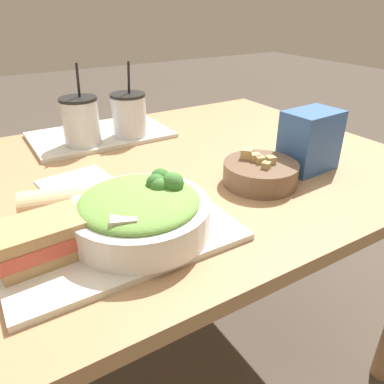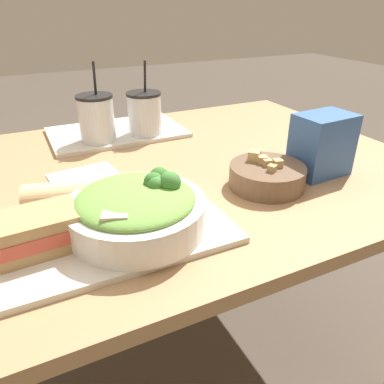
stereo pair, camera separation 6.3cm
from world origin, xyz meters
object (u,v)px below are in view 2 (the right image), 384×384
object	(u,v)px
salad_bowl	(137,208)
baguette_near	(73,197)
napkin_folded	(84,176)
chip_bag	(322,145)
drink_cup_dark	(97,120)
soup_bowl	(267,175)
sandwich_near	(38,231)
drink_cup_red	(145,115)

from	to	relation	value
salad_bowl	baguette_near	distance (m)	0.14
salad_bowl	napkin_folded	xyz separation A→B (m)	(-0.04, 0.29, -0.05)
baguette_near	chip_bag	size ratio (longest dim) A/B	1.26
salad_bowl	chip_bag	size ratio (longest dim) A/B	1.70
napkin_folded	drink_cup_dark	bearing A→B (deg)	66.99
soup_bowl	sandwich_near	bearing A→B (deg)	-175.19
sandwich_near	baguette_near	world-z (taller)	sandwich_near
sandwich_near	baguette_near	size ratio (longest dim) A/B	0.80
soup_bowl	baguette_near	xyz separation A→B (m)	(-0.41, 0.05, 0.02)
drink_cup_dark	chip_bag	world-z (taller)	drink_cup_dark
soup_bowl	sandwich_near	xyz separation A→B (m)	(-0.49, -0.04, 0.02)
sandwich_near	napkin_folded	bearing A→B (deg)	61.87
salad_bowl	napkin_folded	distance (m)	0.30
soup_bowl	sandwich_near	distance (m)	0.49
baguette_near	chip_bag	bearing A→B (deg)	-78.89
soup_bowl	napkin_folded	bearing A→B (deg)	147.08
drink_cup_red	drink_cup_dark	bearing A→B (deg)	-180.00
drink_cup_red	salad_bowl	bearing A→B (deg)	-111.18
baguette_near	drink_cup_red	size ratio (longest dim) A/B	0.86
soup_bowl	drink_cup_dark	xyz separation A→B (m)	(-0.27, 0.44, 0.05)
drink_cup_dark	soup_bowl	bearing A→B (deg)	-58.02
salad_bowl	drink_cup_dark	size ratio (longest dim) A/B	1.12
sandwich_near	drink_cup_dark	world-z (taller)	drink_cup_dark
salad_bowl	chip_bag	world-z (taller)	chip_bag
salad_bowl	soup_bowl	xyz separation A→B (m)	(0.32, 0.05, -0.02)
drink_cup_dark	sandwich_near	bearing A→B (deg)	-113.96
sandwich_near	salad_bowl	bearing A→B (deg)	-8.20
napkin_folded	drink_cup_red	bearing A→B (deg)	41.65
salad_bowl	drink_cup_dark	distance (m)	0.50
baguette_near	drink_cup_dark	size ratio (longest dim) A/B	0.83
salad_bowl	baguette_near	world-z (taller)	salad_bowl
chip_bag	drink_cup_dark	bearing A→B (deg)	131.47
chip_bag	soup_bowl	bearing A→B (deg)	178.64
salad_bowl	baguette_near	xyz separation A→B (m)	(-0.09, 0.11, -0.01)
soup_bowl	chip_bag	xyz separation A→B (m)	(0.16, 0.01, 0.04)
chip_bag	sandwich_near	bearing A→B (deg)	-179.28
drink_cup_red	chip_bag	bearing A→B (deg)	-56.37
sandwich_near	napkin_folded	world-z (taller)	sandwich_near
soup_bowl	baguette_near	world-z (taller)	baguette_near
sandwich_near	napkin_folded	xyz separation A→B (m)	(0.13, 0.28, -0.04)
soup_bowl	chip_bag	bearing A→B (deg)	2.06
soup_bowl	napkin_folded	world-z (taller)	soup_bowl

